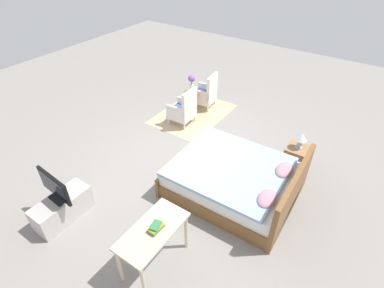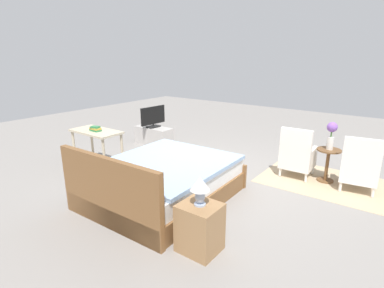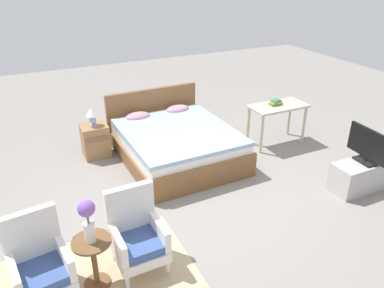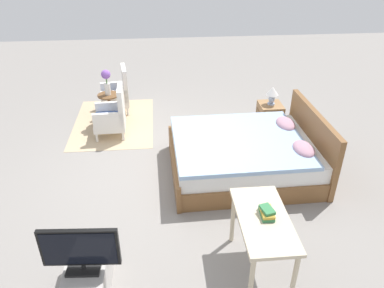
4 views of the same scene
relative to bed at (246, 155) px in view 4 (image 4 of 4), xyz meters
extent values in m
plane|color=gray|center=(-0.04, -1.12, -0.30)|extent=(16.00, 16.00, 0.00)
cube|color=tan|center=(-1.86, -2.18, -0.29)|extent=(2.10, 1.50, 0.01)
cube|color=brown|center=(0.00, -0.05, -0.16)|extent=(1.78, 2.21, 0.28)
cube|color=white|center=(0.00, -0.05, 0.10)|extent=(1.71, 2.12, 0.24)
cube|color=#93B2D6|center=(0.00, -0.13, 0.25)|extent=(1.76, 1.94, 0.06)
cube|color=brown|center=(-0.02, 1.00, 0.18)|extent=(1.77, 0.12, 0.96)
cube|color=brown|center=(0.02, -1.10, -0.10)|extent=(1.77, 0.10, 0.40)
ellipsoid|color=#B28499|center=(-0.41, 0.70, 0.29)|extent=(0.45, 0.29, 0.14)
ellipsoid|color=#B28499|center=(0.37, 0.72, 0.29)|extent=(0.45, 0.29, 0.14)
cylinder|color=white|center=(-2.56, -2.44, -0.21)|extent=(0.04, 0.04, 0.16)
cylinder|color=white|center=(-2.10, -2.38, -0.21)|extent=(0.04, 0.04, 0.16)
cylinder|color=white|center=(-2.62, -1.98, -0.21)|extent=(0.04, 0.04, 0.16)
cylinder|color=white|center=(-2.16, -1.92, -0.21)|extent=(0.04, 0.04, 0.16)
cube|color=white|center=(-2.36, -2.18, -0.07)|extent=(0.61, 0.61, 0.12)
cube|color=#3D5693|center=(-2.36, -2.18, 0.04)|extent=(0.56, 0.56, 0.10)
cube|color=white|center=(-2.39, -1.95, 0.31)|extent=(0.55, 0.15, 0.64)
cube|color=white|center=(-2.59, -2.21, 0.12)|extent=(0.14, 0.52, 0.26)
cube|color=white|center=(-2.13, -2.15, 0.12)|extent=(0.14, 0.52, 0.26)
cylinder|color=white|center=(-1.59, -2.42, -0.21)|extent=(0.04, 0.04, 0.16)
cylinder|color=white|center=(-1.13, -2.41, -0.21)|extent=(0.04, 0.04, 0.16)
cylinder|color=white|center=(-1.60, -1.96, -0.21)|extent=(0.04, 0.04, 0.16)
cylinder|color=white|center=(-1.14, -1.95, -0.21)|extent=(0.04, 0.04, 0.16)
cube|color=white|center=(-1.36, -2.18, -0.07)|extent=(0.56, 0.56, 0.12)
cube|color=#3D5693|center=(-1.36, -2.18, 0.04)|extent=(0.51, 0.51, 0.10)
cube|color=white|center=(-1.37, -1.95, 0.31)|extent=(0.54, 0.10, 0.64)
cube|color=white|center=(-1.60, -2.19, 0.12)|extent=(0.08, 0.51, 0.26)
cube|color=white|center=(-1.13, -2.18, 0.12)|extent=(0.08, 0.51, 0.26)
cylinder|color=brown|center=(-1.86, -2.23, -0.28)|extent=(0.28, 0.28, 0.03)
cylinder|color=brown|center=(-1.86, -2.23, 0.00)|extent=(0.06, 0.06, 0.54)
cylinder|color=brown|center=(-1.86, -2.23, 0.28)|extent=(0.40, 0.40, 0.02)
cylinder|color=silver|center=(-1.86, -2.23, 0.40)|extent=(0.11, 0.11, 0.22)
cylinder|color=#477538|center=(-1.86, -2.23, 0.56)|extent=(0.02, 0.02, 0.10)
sphere|color=#8956B7|center=(-1.86, -2.23, 0.68)|extent=(0.17, 0.17, 0.17)
cube|color=#997047|center=(-1.20, 0.69, -0.01)|extent=(0.44, 0.40, 0.57)
cube|color=brown|center=(-1.20, 0.48, 0.10)|extent=(0.37, 0.01, 0.09)
cylinder|color=#9EADC6|center=(-1.20, 0.69, 0.28)|extent=(0.13, 0.13, 0.02)
ellipsoid|color=#9EADC6|center=(-1.20, 0.69, 0.37)|extent=(0.11, 0.11, 0.16)
cone|color=silver|center=(-1.20, 0.69, 0.53)|extent=(0.22, 0.22, 0.15)
cube|color=#B7B2AD|center=(2.13, -2.07, -0.08)|extent=(0.96, 0.40, 0.44)
cube|color=black|center=(2.13, -2.07, 0.16)|extent=(0.22, 0.33, 0.03)
cylinder|color=black|center=(2.13, -2.07, 0.20)|extent=(0.04, 0.04, 0.05)
cube|color=black|center=(2.13, -2.07, 0.44)|extent=(0.09, 0.74, 0.43)
cube|color=black|center=(2.16, -2.07, 0.44)|extent=(0.05, 0.69, 0.39)
cylinder|color=beige|center=(1.44, -0.48, 0.06)|extent=(0.05, 0.05, 0.71)
cylinder|color=beige|center=(2.38, -0.48, 0.06)|extent=(0.05, 0.05, 0.71)
cylinder|color=beige|center=(1.44, -0.06, 0.06)|extent=(0.05, 0.05, 0.71)
cylinder|color=beige|center=(2.38, -0.06, 0.06)|extent=(0.05, 0.05, 0.71)
cube|color=beige|center=(1.91, -0.27, 0.44)|extent=(1.04, 0.52, 0.04)
cube|color=#337A47|center=(1.87, -0.23, 0.47)|extent=(0.23, 0.13, 0.03)
cube|color=#B79333|center=(1.87, -0.23, 0.50)|extent=(0.22, 0.13, 0.03)
cube|color=#337A47|center=(1.87, -0.23, 0.53)|extent=(0.19, 0.15, 0.03)
camera|label=1|loc=(3.66, 1.56, 3.73)|focal=28.00mm
camera|label=2|loc=(-2.88, 3.10, 1.84)|focal=28.00mm
camera|label=3|loc=(-2.21, -5.28, 2.80)|focal=35.00mm
camera|label=4|loc=(4.72, -1.26, 3.03)|focal=35.00mm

